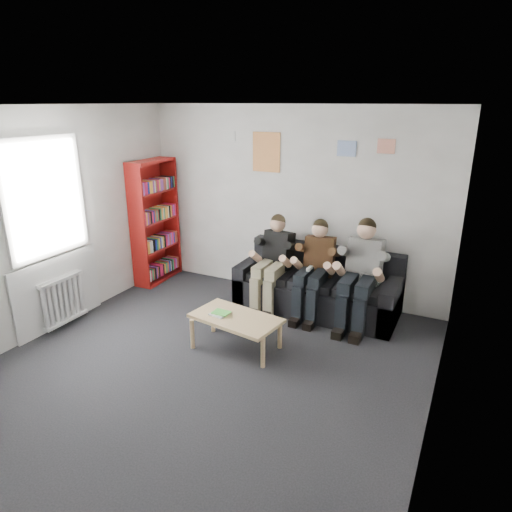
% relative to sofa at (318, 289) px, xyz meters
% --- Properties ---
extents(room_shell, '(5.00, 5.00, 5.00)m').
position_rel_sofa_xyz_m(room_shell, '(-0.58, -2.09, 1.05)').
color(room_shell, black).
rests_on(room_shell, ground).
extents(sofa, '(2.16, 0.88, 0.83)m').
position_rel_sofa_xyz_m(sofa, '(0.00, 0.00, 0.00)').
color(sofa, black).
rests_on(sofa, ground).
extents(bookshelf, '(0.29, 0.86, 1.90)m').
position_rel_sofa_xyz_m(bookshelf, '(-2.66, -0.07, 0.65)').
color(bookshelf, maroon).
rests_on(bookshelf, ground).
extents(coffee_table, '(1.01, 0.55, 0.40)m').
position_rel_sofa_xyz_m(coffee_table, '(-0.50, -1.43, 0.05)').
color(coffee_table, tan).
rests_on(coffee_table, ground).
extents(game_cases, '(0.21, 0.17, 0.03)m').
position_rel_sofa_xyz_m(game_cases, '(-0.69, -1.46, 0.12)').
color(game_cases, silver).
rests_on(game_cases, coffee_table).
extents(person_left, '(0.39, 0.83, 1.29)m').
position_rel_sofa_xyz_m(person_left, '(-0.60, -0.20, 0.34)').
color(person_left, black).
rests_on(person_left, sofa).
extents(person_middle, '(0.39, 0.83, 1.29)m').
position_rel_sofa_xyz_m(person_middle, '(0.00, -0.20, 0.34)').
color(person_middle, '#4A3118').
rests_on(person_middle, sofa).
extents(person_right, '(0.43, 0.92, 1.37)m').
position_rel_sofa_xyz_m(person_right, '(0.60, -0.20, 0.37)').
color(person_right, silver).
rests_on(person_right, sofa).
extents(radiator, '(0.10, 0.64, 0.60)m').
position_rel_sofa_xyz_m(radiator, '(-2.73, -1.89, 0.05)').
color(radiator, white).
rests_on(radiator, ground).
extents(window, '(0.05, 1.30, 2.36)m').
position_rel_sofa_xyz_m(window, '(-2.81, -1.89, 0.73)').
color(window, white).
rests_on(window, room_shell).
extents(poster_large, '(0.42, 0.01, 0.55)m').
position_rel_sofa_xyz_m(poster_large, '(-0.98, 0.40, 1.75)').
color(poster_large, gold).
rests_on(poster_large, room_shell).
extents(poster_blue, '(0.25, 0.01, 0.20)m').
position_rel_sofa_xyz_m(poster_blue, '(0.17, 0.40, 1.85)').
color(poster_blue, '#417CDF').
rests_on(poster_blue, room_shell).
extents(poster_pink, '(0.22, 0.01, 0.18)m').
position_rel_sofa_xyz_m(poster_pink, '(0.67, 0.40, 1.90)').
color(poster_pink, '#BF3B95').
rests_on(poster_pink, room_shell).
extents(poster_sign, '(0.20, 0.01, 0.14)m').
position_rel_sofa_xyz_m(poster_sign, '(-1.58, 0.40, 1.95)').
color(poster_sign, white).
rests_on(poster_sign, room_shell).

